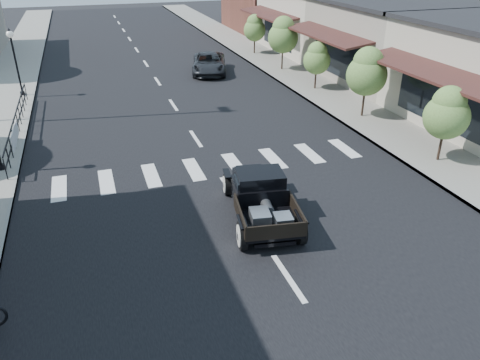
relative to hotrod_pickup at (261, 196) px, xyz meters
name	(u,v)px	position (x,y,z in m)	size (l,w,h in m)	color
ground	(249,220)	(-0.37, 0.00, -0.76)	(120.00, 120.00, 0.00)	black
road	(163,90)	(-0.37, 15.00, -0.75)	(14.00, 80.00, 0.02)	black
road_markings	(181,117)	(-0.37, 10.00, -0.76)	(12.00, 60.00, 0.06)	silver
sidewalk_left	(3,103)	(-8.87, 15.00, -0.68)	(3.00, 80.00, 0.15)	gray
sidewalk_right	(297,77)	(8.13, 15.00, -0.68)	(3.00, 80.00, 0.15)	gray
storefront_mid	(410,41)	(14.63, 13.00, 1.49)	(10.00, 9.00, 4.50)	#9D9384
storefront_far	(337,21)	(14.63, 22.00, 1.49)	(10.00, 9.00, 4.50)	#BFB5A2
railing	(17,121)	(-7.67, 10.00, -0.11)	(0.08, 10.00, 1.00)	black
banner	(16,141)	(-7.59, 8.00, -0.31)	(0.04, 2.20, 0.60)	silver
lamp_post_c	(16,63)	(-7.97, 16.00, 1.17)	(0.36, 0.36, 3.55)	black
small_tree_a	(445,125)	(7.93, 1.62, 0.79)	(1.67, 1.67, 2.79)	#577C38
small_tree_b	(366,83)	(7.93, 7.09, 0.98)	(1.90, 1.90, 3.16)	#577C38
small_tree_c	(316,66)	(7.93, 12.14, 0.66)	(1.52, 1.52, 2.54)	#577C38
small_tree_d	(283,44)	(7.93, 17.01, 1.02)	(1.95, 1.95, 3.25)	#577C38
small_tree_e	(255,35)	(7.93, 22.36, 0.75)	(1.63, 1.63, 2.71)	#577C38
hotrod_pickup	(261,196)	(0.00, 0.00, 0.00)	(2.03, 4.36, 1.51)	black
second_car	(209,64)	(3.21, 18.02, -0.13)	(2.09, 4.53, 1.26)	black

